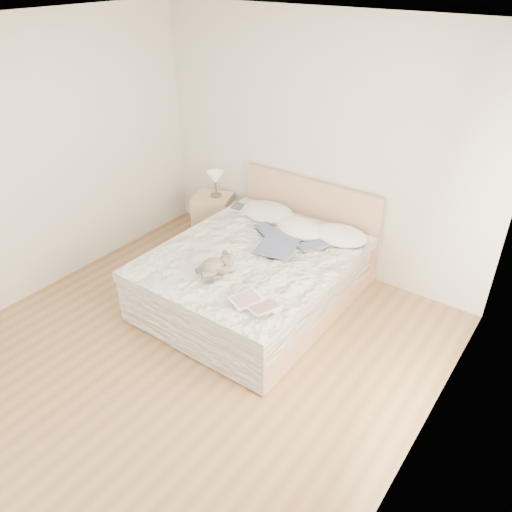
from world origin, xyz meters
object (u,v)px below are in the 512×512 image
nightstand (214,217)px  childrens_book (255,304)px  bed (258,274)px  teddy_bear (213,271)px  table_lamp (215,179)px  photo_book (243,209)px

nightstand → childrens_book: childrens_book is taller
bed → nightstand: bed is taller
childrens_book → teddy_bear: size_ratio=1.22×
table_lamp → childrens_book: table_lamp is taller
nightstand → bed: bearing=-31.8°
photo_book → childrens_book: (1.16, -1.36, 0.00)m
nightstand → teddy_bear: size_ratio=1.78×
bed → nightstand: size_ratio=3.83×
photo_book → childrens_book: same height
childrens_book → photo_book: bearing=151.8°
nightstand → childrens_book: bearing=-41.0°
nightstand → teddy_bear: teddy_bear is taller
bed → childrens_book: 0.99m
teddy_bear → nightstand: bearing=147.0°
table_lamp → teddy_bear: (1.16, -1.43, -0.13)m
table_lamp → photo_book: bearing=-20.6°
nightstand → table_lamp: size_ratio=1.79×
photo_book → bed: bearing=-60.7°
bed → nightstand: 1.46m
nightstand → childrens_book: (1.77, -1.54, 0.35)m
teddy_bear → table_lamp: bearing=145.6°
nightstand → teddy_bear: 1.87m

